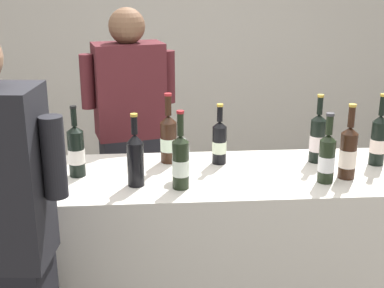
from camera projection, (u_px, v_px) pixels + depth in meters
The scene contains 15 objects.
wall_back at pixel (164, 28), 4.80m from camera, with size 8.00×0.10×2.80m, color beige.
counter at pixel (178, 265), 2.62m from camera, with size 2.49×0.64×0.97m, color beige.
wine_bottle_0 at pixel (76, 151), 2.42m from camera, with size 0.08×0.08×0.34m.
wine_bottle_1 at pixel (327, 158), 2.34m from camera, with size 0.07×0.07×0.32m.
wine_bottle_2 at pixel (181, 161), 2.27m from camera, with size 0.08×0.08×0.35m.
wine_bottle_3 at pixel (348, 152), 2.39m from camera, with size 0.08×0.08×0.35m.
wine_bottle_4 at pixel (378, 140), 2.56m from camera, with size 0.08×0.08×0.36m.
wine_bottle_5 at pixel (219, 142), 2.58m from camera, with size 0.07×0.07×0.30m.
wine_bottle_6 at pixel (0, 145), 2.49m from camera, with size 0.07×0.07×0.34m.
wine_bottle_7 at pixel (318, 138), 2.60m from camera, with size 0.08×0.08×0.34m.
wine_bottle_8 at pixel (169, 138), 2.60m from camera, with size 0.08×0.08×0.35m.
wine_bottle_9 at pixel (135, 158), 2.30m from camera, with size 0.07×0.07×0.33m.
wine_glass at pixel (182, 151), 2.40m from camera, with size 0.08×0.08×0.19m.
ice_bucket at pixel (9, 161), 2.28m from camera, with size 0.23×0.23×0.25m.
person_server at pixel (132, 154), 3.17m from camera, with size 0.54×0.33×1.70m.
Camera 1 is at (-0.10, -2.30, 1.87)m, focal length 48.87 mm.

